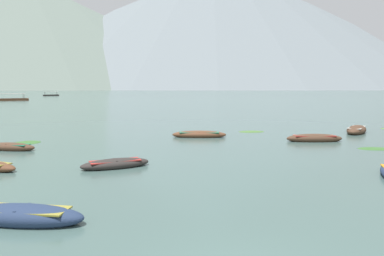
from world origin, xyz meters
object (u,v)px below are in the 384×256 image
at_px(rowboat_2, 23,216).
at_px(rowboat_6, 357,130).
at_px(rowboat_8, 115,164).
at_px(ferry_0, 10,99).
at_px(rowboat_1, 10,147).
at_px(rowboat_0, 199,135).
at_px(ferry_1, 51,95).
at_px(rowboat_3, 314,138).

bearing_deg(rowboat_2, rowboat_6, 37.57).
relative_size(rowboat_8, ferry_0, 0.32).
bearing_deg(ferry_0, rowboat_1, -71.40).
height_order(rowboat_0, ferry_1, ferry_1).
xyz_separation_m(rowboat_3, rowboat_6, (6.47, 4.22, 0.04)).
bearing_deg(rowboat_8, rowboat_6, 27.36).
distance_m(rowboat_1, rowboat_3, 22.07).
relative_size(rowboat_3, rowboat_6, 1.01).
bearing_deg(rowboat_2, ferry_1, 102.86).
bearing_deg(rowboat_0, rowboat_2, -116.16).
relative_size(rowboat_1, ferry_0, 0.33).
bearing_deg(rowboat_8, ferry_0, 111.07).
xyz_separation_m(rowboat_3, rowboat_8, (-14.76, -6.76, -0.04)).
bearing_deg(rowboat_6, rowboat_0, -178.14).
bearing_deg(rowboat_1, rowboat_6, 9.19).
relative_size(rowboat_2, ferry_1, 0.48).
relative_size(rowboat_0, rowboat_2, 1.15).
xyz_separation_m(rowboat_1, rowboat_2, (4.94, -13.53, 0.02)).
bearing_deg(rowboat_2, rowboat_1, 110.06).
xyz_separation_m(rowboat_6, ferry_0, (-61.99, 94.82, 0.18)).
bearing_deg(ferry_1, rowboat_6, -68.53).
relative_size(rowboat_6, ferry_1, 0.51).
xyz_separation_m(rowboat_2, rowboat_6, (23.59, 18.15, 0.05)).
bearing_deg(rowboat_3, ferry_1, 109.09).
height_order(rowboat_2, ferry_1, ferry_1).
bearing_deg(rowboat_6, rowboat_3, -146.87).
bearing_deg(rowboat_2, rowboat_8, 71.74).
xyz_separation_m(rowboat_3, ferry_1, (-59.63, 172.28, 0.22)).
xyz_separation_m(rowboat_1, rowboat_6, (28.53, 4.62, 0.07)).
bearing_deg(rowboat_3, rowboat_0, 156.12).
bearing_deg(rowboat_0, rowboat_1, -163.12).
distance_m(rowboat_3, rowboat_6, 7.72).
height_order(rowboat_6, ferry_0, ferry_0).
height_order(rowboat_1, rowboat_2, rowboat_2).
distance_m(rowboat_0, rowboat_2, 19.68).
bearing_deg(rowboat_1, rowboat_3, 1.02).
bearing_deg(rowboat_3, rowboat_2, -140.87).
height_order(rowboat_0, rowboat_1, rowboat_0).
xyz_separation_m(rowboat_2, ferry_1, (-42.51, 186.21, 0.23)).
xyz_separation_m(rowboat_0, rowboat_6, (14.91, 0.48, 0.06)).
relative_size(rowboat_1, rowboat_8, 1.01).
xyz_separation_m(rowboat_0, ferry_1, (-51.19, 168.54, 0.24)).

